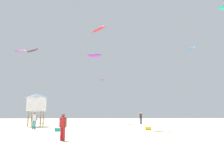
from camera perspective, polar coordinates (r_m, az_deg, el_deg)
The scene contains 12 objects.
person_foreground at distance 15.18m, azimuth -11.94°, elevation -12.30°, with size 0.50×0.38×1.66m.
person_midground at distance 26.72m, azimuth -18.52°, elevation -10.66°, with size 0.58×0.40×1.78m.
person_left at distance 37.02m, azimuth 7.08°, elevation -10.67°, with size 0.56×0.40×1.78m.
lifeguard_tower at distance 31.47m, azimuth -17.96°, elevation -6.79°, with size 2.30×2.30×4.15m.
cooler_box at distance 24.20m, azimuth 8.79°, elevation -13.27°, with size 0.56×0.36×0.32m, color yellow.
gear_bag at distance 22.80m, azimuth -13.10°, elevation -13.36°, with size 0.56×0.36×0.32m, color #19B29E.
kite_aloft_0 at distance 44.41m, azimuth -4.42°, elevation 4.32°, with size 2.93×1.51×0.70m.
kite_aloft_2 at distance 55.90m, azimuth -21.32°, elevation 5.11°, with size 3.22×1.57×0.58m.
kite_aloft_4 at distance 52.87m, azimuth -2.53°, elevation -1.71°, with size 1.45×2.26×0.32m.
kite_aloft_5 at distance 44.62m, azimuth -3.31°, elevation 10.66°, with size 3.39×4.31×0.94m.
kite_aloft_8 at distance 48.54m, azimuth -18.91°, elevation 5.21°, with size 3.46×3.30×0.78m.
kite_aloft_9 at distance 58.49m, azimuth 18.98°, elevation 5.82°, with size 1.62×2.58×0.50m.
Camera 1 is at (-1.72, -11.42, 1.72)m, focal length 37.30 mm.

